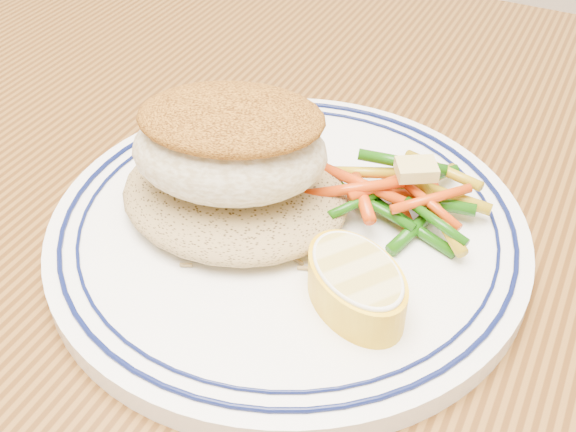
{
  "coord_description": "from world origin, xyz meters",
  "views": [
    {
      "loc": [
        0.17,
        -0.26,
        1.05
      ],
      "look_at": [
        0.02,
        0.03,
        0.77
      ],
      "focal_mm": 45.0,
      "sensor_mm": 36.0,
      "label": 1
    }
  ],
  "objects_px": {
    "plate": "(288,229)",
    "vegetable_pile": "(404,195)",
    "fish_fillet": "(230,143)",
    "dining_table": "(234,365)",
    "rice_pilaf": "(235,189)",
    "lemon_wedge": "(356,284)"
  },
  "relations": [
    {
      "from": "dining_table",
      "to": "fish_fillet",
      "type": "distance_m",
      "value": 0.17
    },
    {
      "from": "rice_pilaf",
      "to": "fish_fillet",
      "type": "distance_m",
      "value": 0.04
    },
    {
      "from": "rice_pilaf",
      "to": "lemon_wedge",
      "type": "distance_m",
      "value": 0.11
    },
    {
      "from": "rice_pilaf",
      "to": "lemon_wedge",
      "type": "bearing_deg",
      "value": -23.91
    },
    {
      "from": "dining_table",
      "to": "rice_pilaf",
      "type": "relative_size",
      "value": 10.51
    },
    {
      "from": "dining_table",
      "to": "vegetable_pile",
      "type": "bearing_deg",
      "value": 42.28
    },
    {
      "from": "dining_table",
      "to": "lemon_wedge",
      "type": "bearing_deg",
      "value": -5.99
    },
    {
      "from": "rice_pilaf",
      "to": "lemon_wedge",
      "type": "relative_size",
      "value": 1.62
    },
    {
      "from": "dining_table",
      "to": "plate",
      "type": "height_order",
      "value": "plate"
    },
    {
      "from": "vegetable_pile",
      "to": "lemon_wedge",
      "type": "height_order",
      "value": "vegetable_pile"
    },
    {
      "from": "rice_pilaf",
      "to": "fish_fillet",
      "type": "relative_size",
      "value": 1.06
    },
    {
      "from": "vegetable_pile",
      "to": "plate",
      "type": "bearing_deg",
      "value": -145.23
    },
    {
      "from": "dining_table",
      "to": "lemon_wedge",
      "type": "distance_m",
      "value": 0.15
    },
    {
      "from": "plate",
      "to": "rice_pilaf",
      "type": "height_order",
      "value": "rice_pilaf"
    },
    {
      "from": "rice_pilaf",
      "to": "fish_fillet",
      "type": "xyz_separation_m",
      "value": [
        0.0,
        -0.0,
        0.04
      ]
    },
    {
      "from": "rice_pilaf",
      "to": "vegetable_pile",
      "type": "xyz_separation_m",
      "value": [
        0.09,
        0.04,
        -0.0
      ]
    },
    {
      "from": "plate",
      "to": "lemon_wedge",
      "type": "xyz_separation_m",
      "value": [
        0.06,
        -0.04,
        0.02
      ]
    },
    {
      "from": "plate",
      "to": "vegetable_pile",
      "type": "xyz_separation_m",
      "value": [
        0.06,
        0.04,
        0.02
      ]
    },
    {
      "from": "dining_table",
      "to": "plate",
      "type": "relative_size",
      "value": 5.16
    },
    {
      "from": "fish_fillet",
      "to": "lemon_wedge",
      "type": "xyz_separation_m",
      "value": [
        0.1,
        -0.04,
        -0.04
      ]
    },
    {
      "from": "fish_fillet",
      "to": "vegetable_pile",
      "type": "xyz_separation_m",
      "value": [
        0.09,
        0.05,
        -0.04
      ]
    },
    {
      "from": "plate",
      "to": "vegetable_pile",
      "type": "height_order",
      "value": "vegetable_pile"
    }
  ]
}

